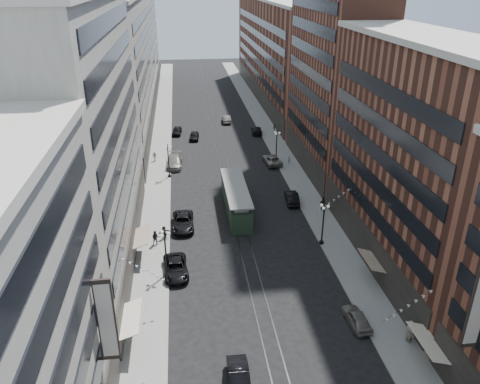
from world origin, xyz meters
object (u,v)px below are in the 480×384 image
lamppost_se_far (323,222)px  lamppost_sw_mid (168,160)px  streetcar (236,200)px  pedestrian_9 (275,127)px  lamppost_se_mid (277,144)px  car_8 (174,161)px  car_13 (194,136)px  pedestrian_6 (155,156)px  pedestrian_7 (323,203)px  pedestrian_8 (289,160)px  car_12 (257,130)px  car_5 (239,379)px  pedestrian_2 (156,238)px  car_11 (272,160)px  pedestrian_4 (409,334)px  car_4 (357,318)px  pedestrian_5 (164,232)px  car_14 (227,119)px  pedestrian_extra_0 (410,330)px  car_9 (177,131)px  lamppost_sw_far (166,251)px  car_7 (183,222)px  car_10 (292,198)px  car_2 (176,268)px

lamppost_se_far → lamppost_sw_mid: bearing=128.7°
streetcar → pedestrian_9: size_ratio=8.88×
lamppost_se_mid → car_8: 17.74m
car_13 → pedestrian_6: size_ratio=2.52×
car_8 → car_13: (3.90, 13.88, -0.15)m
pedestrian_7 → pedestrian_8: pedestrian_7 is taller
car_12 → pedestrian_8: (2.78, -17.82, 0.20)m
car_5 → car_12: (11.72, 64.02, -0.07)m
car_5 → car_13: bearing=91.9°
pedestrian_2 → car_11: bearing=44.5°
pedestrian_4 → car_4: bearing=33.8°
lamppost_se_far → pedestrian_5: lamppost_se_far is taller
lamppost_se_far → lamppost_se_mid: size_ratio=1.00×
pedestrian_8 → pedestrian_6: bearing=-51.0°
streetcar → lamppost_sw_mid: bearing=125.4°
lamppost_sw_mid → pedestrian_7: (21.06, -14.34, -1.98)m
car_14 → pedestrian_extra_0: bearing=97.5°
car_9 → lamppost_sw_far: bearing=-85.5°
car_7 → car_8: car_8 is taller
car_4 → car_7: size_ratio=0.71×
car_9 → pedestrian_5: pedestrian_5 is taller
lamppost_se_mid → pedestrian_2: (-19.80, -25.79, -2.00)m
car_10 → car_13: bearing=-62.3°
lamppost_sw_mid → lamppost_se_mid: (18.40, 5.00, 0.00)m
lamppost_se_far → pedestrian_4: lamppost_se_far is taller
car_8 → pedestrian_8: 19.60m
lamppost_sw_far → car_9: (1.31, 49.37, -2.35)m
lamppost_sw_far → car_7: (1.91, 10.34, -2.28)m
car_8 → car_12: (16.74, 16.14, -0.19)m
car_2 → pedestrian_extra_0: size_ratio=2.93×
car_13 → pedestrian_9: size_ratio=2.87×
lamppost_se_far → car_7: 17.82m
pedestrian_6 → car_5: bearing=83.5°
car_11 → car_13: size_ratio=1.26×
car_4 → car_8: size_ratio=0.68×
car_4 → pedestrian_9: pedestrian_9 is taller
car_9 → car_14: bearing=39.2°
lamppost_sw_far → car_13: bearing=84.1°
pedestrian_2 → car_9: size_ratio=0.43×
lamppost_sw_far → pedestrian_2: lamppost_sw_far is taller
lamppost_sw_mid → car_5: lamppost_sw_mid is taller
streetcar → car_10: 8.46m
pedestrian_5 → pedestrian_7: (21.49, 5.03, 0.14)m
lamppost_se_far → car_14: 52.90m
lamppost_se_mid → pedestrian_8: size_ratio=3.63×
lamppost_sw_mid → car_13: lamppost_sw_mid is taller
car_13 → car_14: car_14 is taller
car_11 → car_8: bearing=-8.7°
pedestrian_2 → car_14: size_ratio=0.40×
pedestrian_6 → pedestrian_9: (23.96, 14.20, -0.11)m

